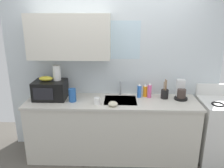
# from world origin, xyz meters

# --- Properties ---
(kitchen_wall_assembly) EXTENTS (3.24, 0.42, 2.50)m
(kitchen_wall_assembly) POSITION_xyz_m (-0.13, 0.30, 1.37)
(kitchen_wall_assembly) COLOR silver
(kitchen_wall_assembly) RESTS_ON ground
(counter_unit) EXTENTS (2.47, 0.63, 0.90)m
(counter_unit) POSITION_xyz_m (0.00, 0.00, 0.46)
(counter_unit) COLOR silver
(counter_unit) RESTS_ON ground
(sink_faucet) EXTENTS (0.03, 0.03, 0.22)m
(sink_faucet) POSITION_xyz_m (0.12, 0.24, 1.01)
(sink_faucet) COLOR #B2B5BA
(sink_faucet) RESTS_ON counter_unit
(stove_range) EXTENTS (0.60, 0.60, 1.08)m
(stove_range) POSITION_xyz_m (1.58, 0.00, 0.46)
(stove_range) COLOR white
(stove_range) RESTS_ON ground
(microwave) EXTENTS (0.46, 0.35, 0.27)m
(microwave) POSITION_xyz_m (-0.90, 0.05, 1.04)
(microwave) COLOR black
(microwave) RESTS_ON counter_unit
(banana_bunch) EXTENTS (0.20, 0.11, 0.07)m
(banana_bunch) POSITION_xyz_m (-0.95, 0.05, 1.20)
(banana_bunch) COLOR gold
(banana_bunch) RESTS_ON microwave
(paper_towel_roll) EXTENTS (0.11, 0.11, 0.22)m
(paper_towel_roll) POSITION_xyz_m (-0.80, 0.10, 1.28)
(paper_towel_roll) COLOR white
(paper_towel_roll) RESTS_ON microwave
(coffee_maker) EXTENTS (0.19, 0.21, 0.28)m
(coffee_maker) POSITION_xyz_m (1.00, 0.11, 1.00)
(coffee_maker) COLOR black
(coffee_maker) RESTS_ON counter_unit
(dish_soap_bottle_blue) EXTENTS (0.06, 0.06, 0.22)m
(dish_soap_bottle_blue) POSITION_xyz_m (0.40, 0.15, 1.00)
(dish_soap_bottle_blue) COLOR blue
(dish_soap_bottle_blue) RESTS_ON counter_unit
(dish_soap_bottle_orange) EXTENTS (0.06, 0.06, 0.20)m
(dish_soap_bottle_orange) POSITION_xyz_m (0.49, 0.19, 0.99)
(dish_soap_bottle_orange) COLOR orange
(dish_soap_bottle_orange) RESTS_ON counter_unit
(dish_soap_bottle_pink) EXTENTS (0.06, 0.06, 0.23)m
(dish_soap_bottle_pink) POSITION_xyz_m (0.55, 0.15, 1.01)
(dish_soap_bottle_pink) COLOR #E55999
(dish_soap_bottle_pink) RESTS_ON counter_unit
(cereal_canister) EXTENTS (0.10, 0.10, 0.19)m
(cereal_canister) POSITION_xyz_m (-0.56, -0.05, 0.99)
(cereal_canister) COLOR #2659A5
(cereal_canister) RESTS_ON counter_unit
(mug_white) EXTENTS (0.08, 0.08, 0.09)m
(mug_white) POSITION_xyz_m (-0.20, -0.14, 0.95)
(mug_white) COLOR white
(mug_white) RESTS_ON counter_unit
(utensil_crock) EXTENTS (0.11, 0.11, 0.30)m
(utensil_crock) POSITION_xyz_m (0.77, 0.12, 0.97)
(utensil_crock) COLOR black
(utensil_crock) RESTS_ON counter_unit
(small_bowl) EXTENTS (0.13, 0.13, 0.06)m
(small_bowl) POSITION_xyz_m (0.02, -0.20, 0.93)
(small_bowl) COLOR beige
(small_bowl) RESTS_ON counter_unit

